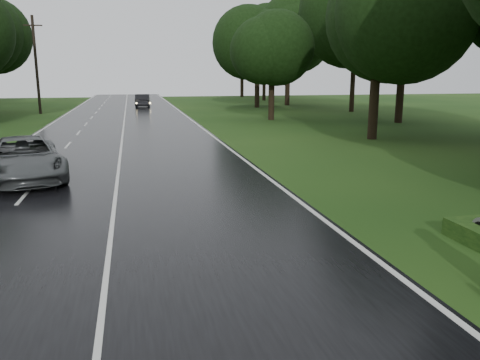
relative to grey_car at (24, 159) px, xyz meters
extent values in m
plane|color=#244514|center=(3.47, -10.73, -0.86)|extent=(160.00, 160.00, 0.00)
cube|color=black|center=(3.47, 9.27, -0.84)|extent=(12.00, 140.00, 0.04)
cube|color=silver|center=(3.47, 9.27, -0.81)|extent=(0.12, 140.00, 0.01)
imported|color=#515556|center=(0.00, 0.00, 0.00)|extent=(4.10, 6.38, 1.64)
imported|color=black|center=(5.52, 41.11, -0.03)|extent=(1.93, 4.86, 1.57)
camera|label=1|loc=(4.13, -19.64, 3.21)|focal=35.99mm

